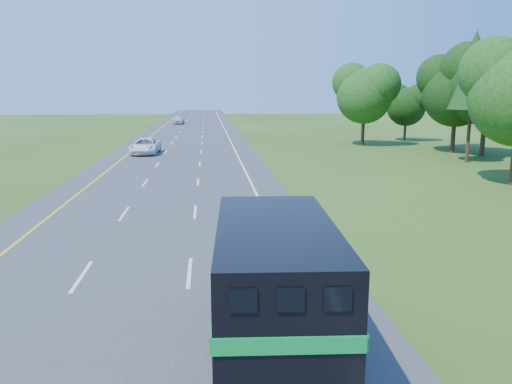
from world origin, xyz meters
The scene contains 5 objects.
road centered at (0.00, 50.00, 0.02)m, with size 15.00×260.00×0.04m, color #38383A.
lane_markings centered at (0.00, 50.00, 0.04)m, with size 11.15×260.00×0.01m.
horse_truck centered at (3.97, 13.95, 1.90)m, with size 2.88×7.99×3.48m.
white_suv centered at (-3.76, 54.84, 0.83)m, with size 2.62×5.68×1.58m, color white.
far_car centered at (-3.00, 103.30, 0.84)m, with size 1.89×4.70×1.60m, color silver.
Camera 1 is at (2.54, 3.36, 6.22)m, focal length 35.00 mm.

